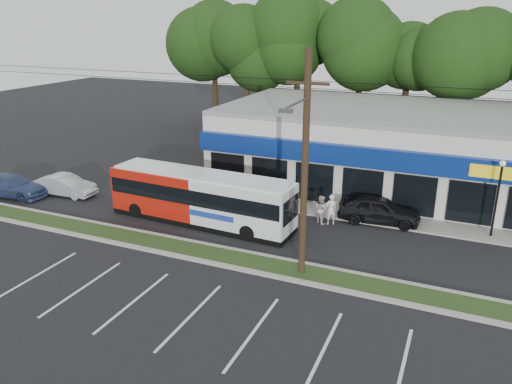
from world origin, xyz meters
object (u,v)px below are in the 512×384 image
Objects in this scene: car_dark at (379,210)px; car_silver at (66,185)px; metrobus at (201,196)px; car_blue at (12,186)px; pedestrian_a at (331,209)px; utility_pole at (301,160)px; pedestrian_b at (321,209)px; lamp_post at (498,190)px.

car_dark is 1.11× the size of car_silver.
metrobus is at bearing 108.45° from car_dark.
car_blue is 2.72× the size of pedestrian_a.
pedestrian_b is at bearing 96.72° from utility_pole.
car_dark is 2.78× the size of pedestrian_b.
lamp_post reaches higher than car_blue.
utility_pole is at bearing 60.06° from pedestrian_a.
lamp_post reaches higher than car_silver.
car_dark is at bearing 26.19° from metrobus.
car_silver is 2.50× the size of pedestrian_b.
car_dark is at bearing 177.04° from pedestrian_a.
lamp_post is 9.24m from pedestrian_b.
pedestrian_a is (-0.17, 6.24, -4.53)m from utility_pole.
car_dark is at bearing -83.40° from car_blue.
car_silver is 17.42m from pedestrian_a.
utility_pole is 28.22× the size of pedestrian_a.
pedestrian_a is (-8.34, -1.64, -1.78)m from lamp_post.
metrobus reaches higher than car_blue.
lamp_post reaches higher than pedestrian_a.
car_blue is (-13.53, -1.00, -0.87)m from metrobus.
car_blue is at bearing 97.53° from car_dark.
pedestrian_b is (-0.73, 6.19, -4.59)m from utility_pole.
metrobus is 7.37m from pedestrian_a.
car_blue is (-22.82, -5.00, -0.08)m from car_dark.
lamp_post is 29.26m from car_blue.
lamp_post is 0.93× the size of car_dark.
utility_pole is at bearing -136.05° from lamp_post.
lamp_post is at bearing -91.91° from car_dark.
car_blue is 20.14m from pedestrian_b.
pedestrian_b is (-8.90, -1.68, -1.85)m from lamp_post.
lamp_post is at bearing 159.60° from pedestrian_a.
metrobus is 10.15m from car_dark.
metrobus is 6.26× the size of pedestrian_a.
car_blue is at bearing 42.23° from pedestrian_b.
metrobus is 2.70× the size of car_silver.
pedestrian_b is (6.28, 2.62, -0.74)m from metrobus.
car_blue is at bearing 112.38° from car_silver.
car_blue is (-3.08, -1.50, 0.02)m from car_silver.
utility_pole reaches higher than metrobus.
car_dark reaches higher than car_silver.
utility_pole is 7.71m from pedestrian_a.
metrobus is 13.59m from car_blue.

